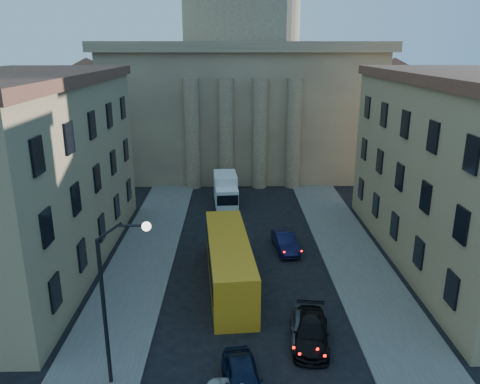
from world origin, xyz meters
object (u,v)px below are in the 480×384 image
(box_truck, at_px, (226,191))
(street_lamp, at_px, (113,291))
(car_left_near, at_px, (243,378))
(city_bus, at_px, (229,261))

(box_truck, bearing_deg, street_lamp, -104.32)
(car_left_near, bearing_deg, box_truck, 84.48)
(car_left_near, distance_m, box_truck, 28.81)
(car_left_near, xyz_separation_m, city_bus, (-0.73, 11.02, 1.09))
(car_left_near, height_order, box_truck, box_truck)
(street_lamp, bearing_deg, city_bus, 62.29)
(city_bus, distance_m, box_truck, 17.76)
(city_bus, bearing_deg, street_lamp, -122.72)
(car_left_near, relative_size, box_truck, 0.73)
(city_bus, bearing_deg, car_left_near, -91.22)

